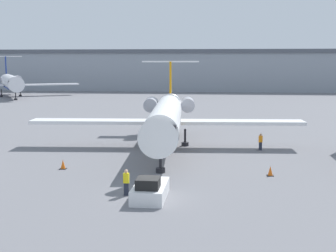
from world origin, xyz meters
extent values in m
plane|color=slate|center=(0.00, 0.00, 0.00)|extent=(600.00, 600.00, 0.00)
cube|color=#8C939E|center=(0.00, 120.00, 5.87)|extent=(180.00, 16.00, 11.74)
cube|color=#4C515B|center=(0.00, 120.00, 12.34)|extent=(180.00, 16.80, 1.20)
cylinder|color=white|center=(-0.99, 18.34, 3.46)|extent=(4.76, 23.90, 3.14)
cone|color=white|center=(-0.09, 5.25, 3.46)|extent=(3.30, 2.72, 3.14)
cube|color=black|center=(-0.16, 6.25, 4.01)|extent=(2.71, 0.88, 0.44)
cone|color=white|center=(-1.92, 31.91, 3.46)|extent=(3.05, 3.63, 2.82)
cube|color=orange|center=(-0.99, 18.34, 2.44)|extent=(4.28, 21.51, 0.20)
cube|color=white|center=(7.12, 20.09, 2.76)|extent=(13.44, 3.57, 0.36)
cube|color=white|center=(-9.26, 18.97, 2.76)|extent=(13.44, 3.57, 0.36)
cylinder|color=#ADADB7|center=(0.66, 28.45, 3.85)|extent=(1.96, 3.64, 1.72)
cylinder|color=#ADADB7|center=(-4.01, 28.13, 3.85)|extent=(1.96, 3.64, 1.72)
cube|color=orange|center=(-1.97, 32.60, 7.15)|extent=(0.39, 2.21, 4.24)
cube|color=white|center=(-1.97, 32.60, 9.27)|extent=(7.73, 2.32, 0.20)
cylinder|color=black|center=(-0.24, 7.50, 0.95)|extent=(0.24, 0.24, 1.89)
cylinder|color=black|center=(-0.24, 7.50, 0.20)|extent=(0.80, 0.80, 0.40)
cylinder|color=black|center=(-3.14, 19.99, 0.95)|extent=(0.24, 0.24, 1.89)
cylinder|color=black|center=(-3.14, 19.99, 0.20)|extent=(0.80, 0.80, 0.40)
cylinder|color=black|center=(0.92, 20.27, 0.95)|extent=(0.24, 0.24, 1.89)
cylinder|color=black|center=(0.92, 20.27, 0.20)|extent=(0.80, 0.80, 0.40)
cube|color=silver|center=(-0.01, 0.06, 0.48)|extent=(2.16, 4.51, 0.97)
cube|color=black|center=(-0.01, -0.93, 1.32)|extent=(1.51, 1.62, 0.70)
cube|color=black|center=(-0.01, 2.23, 0.34)|extent=(1.94, 0.30, 0.58)
cube|color=#232838|center=(-1.78, 0.52, 0.45)|extent=(0.32, 0.20, 0.89)
cube|color=yellow|center=(-1.78, 0.52, 1.24)|extent=(0.40, 0.24, 0.71)
sphere|color=tan|center=(-1.78, 0.52, 1.73)|extent=(0.26, 0.26, 0.26)
cube|color=#232838|center=(9.01, 18.49, 0.43)|extent=(0.32, 0.20, 0.87)
cube|color=orange|center=(9.01, 18.49, 1.21)|extent=(0.40, 0.24, 0.69)
sphere|color=tan|center=(9.01, 18.49, 1.68)|extent=(0.25, 0.25, 0.25)
cube|color=black|center=(-8.85, 7.91, 0.02)|extent=(0.58, 0.58, 0.04)
cone|color=orange|center=(-8.85, 7.91, 0.43)|extent=(0.42, 0.42, 0.78)
cube|color=black|center=(8.85, 7.35, 0.02)|extent=(0.56, 0.56, 0.04)
cone|color=orange|center=(8.85, 7.35, 0.42)|extent=(0.40, 0.40, 0.77)
cylinder|color=white|center=(-49.64, 86.97, 3.87)|extent=(15.15, 22.98, 3.69)
cone|color=white|center=(-42.95, 75.10, 3.87)|extent=(4.67, 4.38, 3.69)
cube|color=black|center=(-43.53, 76.13, 4.52)|extent=(3.08, 2.15, 0.44)
cone|color=white|center=(-56.61, 99.32, 3.87)|extent=(4.89, 5.17, 3.32)
cube|color=navy|center=(-49.64, 86.97, 2.67)|extent=(13.63, 20.68, 0.20)
cube|color=white|center=(-41.64, 92.87, 3.04)|extent=(15.56, 10.67, 0.36)
cylinder|color=#ADADB7|center=(-52.26, 97.21, 4.33)|extent=(3.22, 3.60, 2.00)
cube|color=navy|center=(-57.01, 100.03, 8.22)|extent=(1.29, 2.03, 5.00)
cube|color=white|center=(-57.01, 100.03, 10.72)|extent=(8.72, 5.99, 0.20)
cylinder|color=black|center=(-44.17, 77.26, 1.01)|extent=(0.24, 0.24, 2.02)
cylinder|color=black|center=(-44.17, 77.26, 0.20)|extent=(0.80, 0.80, 0.40)
cylinder|color=black|center=(-52.63, 87.37, 1.01)|extent=(0.24, 0.24, 2.02)
cylinder|color=black|center=(-52.63, 87.37, 0.20)|extent=(0.80, 0.80, 0.40)
cylinder|color=black|center=(-48.45, 89.73, 1.01)|extent=(0.24, 0.24, 2.02)
cylinder|color=black|center=(-48.45, 89.73, 0.20)|extent=(0.80, 0.80, 0.40)
camera|label=1|loc=(4.54, -30.73, 9.32)|focal=50.00mm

